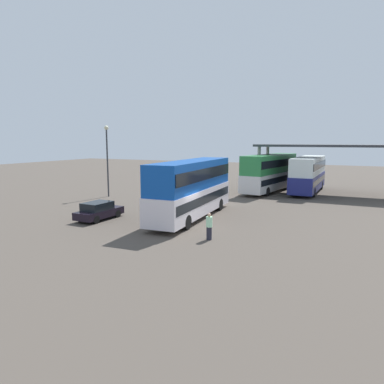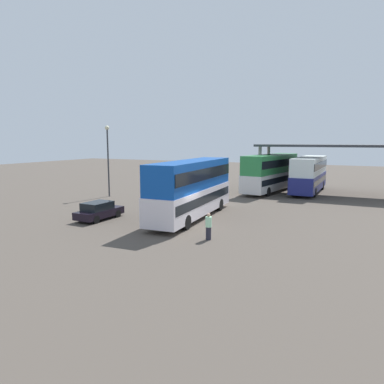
{
  "view_description": "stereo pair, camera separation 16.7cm",
  "coord_description": "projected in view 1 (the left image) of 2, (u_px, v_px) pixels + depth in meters",
  "views": [
    {
      "loc": [
        10.23,
        -21.34,
        5.91
      ],
      "look_at": [
        -1.2,
        2.8,
        2.0
      ],
      "focal_mm": 33.1,
      "sensor_mm": 36.0,
      "label": 1
    },
    {
      "loc": [
        10.38,
        -21.27,
        5.91
      ],
      "look_at": [
        -1.2,
        2.8,
        2.0
      ],
      "focal_mm": 33.1,
      "sensor_mm": 36.0,
      "label": 2
    }
  ],
  "objects": [
    {
      "name": "ground_plane",
      "position": [
        190.0,
        227.0,
        24.27
      ],
      "size": [
        140.0,
        140.0,
        0.0
      ],
      "primitive_type": "plane",
      "color": "#4E453D"
    },
    {
      "name": "double_decker_mid_row",
      "position": [
        308.0,
        173.0,
        40.22
      ],
      "size": [
        2.75,
        10.7,
        4.04
      ],
      "rotation": [
        0.0,
        0.0,
        1.55
      ],
      "color": "navy",
      "rests_on": "ground_plane"
    },
    {
      "name": "pedestrian_waiting",
      "position": [
        209.0,
        227.0,
        21.12
      ],
      "size": [
        0.38,
        0.38,
        1.63
      ],
      "rotation": [
        0.0,
        0.0,
        0.56
      ],
      "color": "#262633",
      "rests_on": "ground_plane"
    },
    {
      "name": "double_decker_near_canopy",
      "position": [
        270.0,
        172.0,
        40.74
      ],
      "size": [
        4.24,
        11.26,
        4.28
      ],
      "rotation": [
        0.0,
        0.0,
        1.41
      ],
      "color": "silver",
      "rests_on": "ground_plane"
    },
    {
      "name": "parked_hatchback",
      "position": [
        99.0,
        211.0,
        26.53
      ],
      "size": [
        1.79,
        3.92,
        1.35
      ],
      "rotation": [
        0.0,
        0.0,
        1.54
      ],
      "color": "black",
      "rests_on": "ground_plane"
    },
    {
      "name": "depot_canopy",
      "position": [
        358.0,
        148.0,
        37.42
      ],
      "size": [
        21.3,
        5.35,
        5.45
      ],
      "rotation": [
        0.0,
        0.0,
        0.0
      ],
      "color": "#33353A",
      "rests_on": "ground_plane"
    },
    {
      "name": "lamppost_tall",
      "position": [
        107.0,
        152.0,
        36.85
      ],
      "size": [
        0.44,
        0.44,
        7.41
      ],
      "color": "#33353A",
      "rests_on": "ground_plane"
    },
    {
      "name": "double_decker_main",
      "position": [
        192.0,
        187.0,
        26.94
      ],
      "size": [
        3.03,
        11.59,
        4.39
      ],
      "rotation": [
        0.0,
        0.0,
        1.62
      ],
      "color": "silver",
      "rests_on": "ground_plane"
    }
  ]
}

